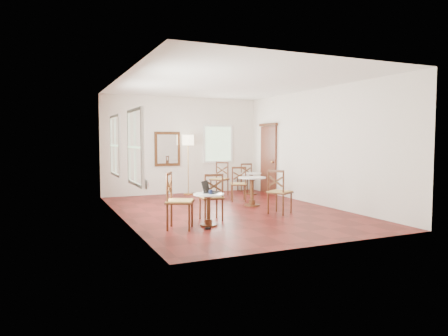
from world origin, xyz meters
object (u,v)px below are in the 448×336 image
object	(u,v)px
cafe_table_mid	(252,188)
laptop	(209,190)
chair_mid_b	(279,192)
power_adapter	(208,228)
chair_near_b	(178,201)
chair_back_b	(220,179)
chair_mid_a	(238,184)
cafe_table_near	(209,206)
mouse	(211,193)
water_glass	(205,191)
cafe_table_back	(251,181)
chair_near_a	(211,197)
floor_lamp	(188,144)
chair_back_a	(245,177)
navy_mug	(211,192)

from	to	relation	value
cafe_table_mid	laptop	size ratio (longest dim) A/B	1.74
chair_mid_b	power_adapter	distance (m)	2.32
chair_near_b	chair_back_b	bearing A→B (deg)	-6.01
laptop	chair_mid_b	bearing A→B (deg)	-35.32
chair_mid_a	chair_mid_b	bearing A→B (deg)	110.63
chair_near_b	cafe_table_near	bearing A→B (deg)	-60.65
mouse	power_adapter	size ratio (longest dim) A/B	0.91
mouse	water_glass	xyz separation A→B (m)	(-0.10, 0.08, 0.03)
chair_near_b	chair_mid_a	bearing A→B (deg)	-16.59
cafe_table_back	chair_near_a	xyz separation A→B (m)	(-2.66, -3.27, 0.08)
chair_near_a	mouse	bearing A→B (deg)	70.80
chair_back_b	power_adapter	xyz separation A→B (m)	(-2.08, -4.21, -0.49)
chair_back_b	floor_lamp	world-z (taller)	floor_lamp
chair_mid_a	laptop	bearing A→B (deg)	74.25
chair_mid_a	water_glass	size ratio (longest dim) A/B	9.28
cafe_table_near	chair_near_a	size ratio (longest dim) A/B	0.64
cafe_table_near	chair_near_b	size ratio (longest dim) A/B	0.59
cafe_table_mid	power_adapter	bearing A→B (deg)	-134.39
chair_back_b	power_adapter	bearing A→B (deg)	-67.14
power_adapter	water_glass	bearing A→B (deg)	76.48
chair_near_a	laptop	bearing A→B (deg)	64.36
chair_near_a	power_adapter	bearing A→B (deg)	67.19
chair_near_a	chair_back_b	world-z (taller)	chair_back_b
cafe_table_mid	chair_mid_b	bearing A→B (deg)	-87.85
cafe_table_near	chair_back_a	xyz separation A→B (m)	(3.11, 4.56, 0.06)
chair_mid_a	floor_lamp	distance (m)	2.28
chair_back_a	power_adapter	distance (m)	5.86
floor_lamp	laptop	xyz separation A→B (m)	(-1.08, -4.39, -0.86)
chair_back_a	chair_near_b	bearing A→B (deg)	57.20
chair_mid_b	chair_back_b	world-z (taller)	chair_back_b
mouse	chair_back_b	bearing A→B (deg)	42.29
cafe_table_back	floor_lamp	xyz separation A→B (m)	(-1.77, 0.78, 1.14)
chair_back_a	chair_mid_a	bearing A→B (deg)	64.96
chair_near_b	chair_back_b	size ratio (longest dim) A/B	1.06
chair_near_b	mouse	bearing A→B (deg)	-62.39
floor_lamp	chair_mid_b	bearing A→B (deg)	-78.38
cafe_table_mid	chair_near_b	distance (m)	3.12
cafe_table_mid	chair_mid_a	bearing A→B (deg)	86.40
chair_mid_a	navy_mug	world-z (taller)	chair_mid_a
chair_back_a	mouse	bearing A→B (deg)	62.54
chair_mid_a	mouse	xyz separation A→B (m)	(-1.93, -2.72, 0.18)
cafe_table_near	mouse	bearing A→B (deg)	-23.07
chair_back_b	navy_mug	xyz separation A→B (m)	(-1.92, -3.99, 0.17)
chair_back_b	laptop	size ratio (longest dim) A/B	2.39
chair_back_b	mouse	distance (m)	4.37
cafe_table_mid	power_adapter	world-z (taller)	cafe_table_mid
chair_mid_a	chair_back_b	bearing A→B (deg)	-67.55
cafe_table_mid	chair_mid_b	size ratio (longest dim) A/B	0.73
chair_back_b	navy_mug	bearing A→B (deg)	-66.65
cafe_table_mid	chair_mid_a	world-z (taller)	chair_mid_a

